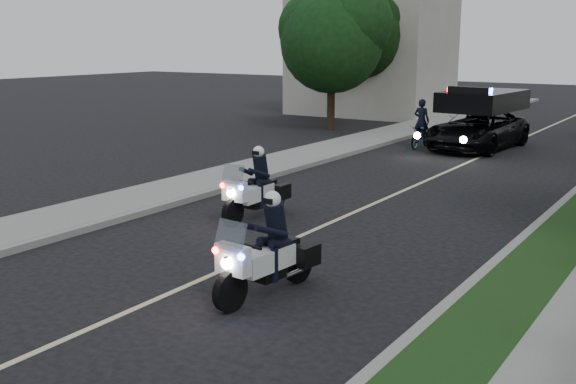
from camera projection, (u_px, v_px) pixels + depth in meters
name	position (u px, v px, depth m)	size (l,w,h in m)	color
ground	(222.00, 270.00, 12.35)	(120.00, 120.00, 0.00)	black
curb_right	(575.00, 193.00, 18.31)	(0.20, 60.00, 0.15)	gray
curb_left	(314.00, 163.00, 22.70)	(0.20, 60.00, 0.15)	gray
sidewalk_left	(286.00, 160.00, 23.28)	(2.00, 60.00, 0.16)	gray
building_far	(372.00, 51.00, 38.18)	(8.00, 6.00, 7.00)	#A8A396
lane_marking	(430.00, 179.00, 20.52)	(0.12, 50.00, 0.01)	#BFB78C
police_moto_left	(256.00, 219.00, 15.95)	(0.70, 2.01, 1.71)	white
police_moto_right	(267.00, 295.00, 11.14)	(0.71, 2.04, 1.73)	silver
police_suv	(477.00, 149.00, 26.28)	(2.47, 5.33, 2.59)	black
bicycle	(420.00, 148.00, 26.53)	(0.57, 1.64, 0.86)	black
cyclist	(420.00, 148.00, 26.53)	(0.61, 0.41, 1.69)	black
tree_left_near	(331.00, 130.00, 31.82)	(4.71, 4.71, 7.85)	#133B14
tree_left_far	(370.00, 117.00, 37.00)	(5.03, 5.03, 8.39)	black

